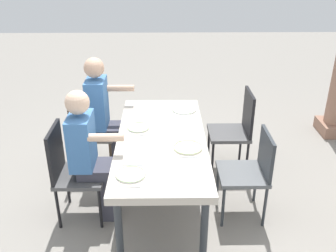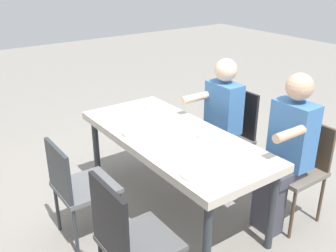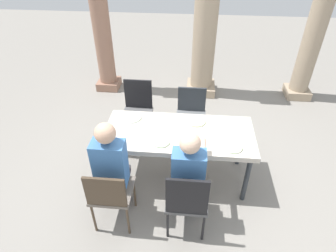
# 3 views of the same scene
# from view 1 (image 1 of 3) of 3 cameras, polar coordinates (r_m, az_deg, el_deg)

# --- Properties ---
(ground_plane) EXTENTS (16.00, 16.00, 0.00)m
(ground_plane) POSITION_cam_1_polar(r_m,az_deg,el_deg) (3.92, -0.91, -11.60)
(ground_plane) COLOR gray
(dining_table) EXTENTS (1.83, 0.81, 0.76)m
(dining_table) POSITION_cam_1_polar(r_m,az_deg,el_deg) (3.55, -0.98, -2.73)
(dining_table) COLOR beige
(dining_table) RESTS_ON ground
(chair_west_north) EXTENTS (0.44, 0.44, 0.94)m
(chair_west_north) POSITION_cam_1_polar(r_m,az_deg,el_deg) (4.29, 10.20, -0.11)
(chair_west_north) COLOR #4F4F50
(chair_west_north) RESTS_ON ground
(chair_west_south) EXTENTS (0.44, 0.44, 0.87)m
(chair_west_south) POSITION_cam_1_polar(r_m,az_deg,el_deg) (4.30, -11.95, -0.45)
(chair_west_south) COLOR #6A6158
(chair_west_south) RESTS_ON ground
(chair_mid_north) EXTENTS (0.44, 0.44, 0.86)m
(chair_mid_north) POSITION_cam_1_polar(r_m,az_deg,el_deg) (3.61, 12.27, -6.25)
(chair_mid_north) COLOR #5B5E61
(chair_mid_north) RESTS_ON ground
(chair_mid_south) EXTENTS (0.44, 0.44, 0.93)m
(chair_mid_south) POSITION_cam_1_polar(r_m,az_deg,el_deg) (3.61, -14.35, -6.11)
(chair_mid_south) COLOR #4F4F50
(chair_mid_south) RESTS_ON ground
(diner_woman_green) EXTENTS (0.35, 0.49, 1.27)m
(diner_woman_green) POSITION_cam_1_polar(r_m,az_deg,el_deg) (3.49, -11.55, -3.92)
(diner_woman_green) COLOR #3F3F4C
(diner_woman_green) RESTS_ON ground
(diner_man_white) EXTENTS (0.35, 0.50, 1.32)m
(diner_man_white) POSITION_cam_1_polar(r_m,az_deg,el_deg) (4.19, -9.57, 1.95)
(diner_man_white) COLOR #3F3F4C
(diner_man_white) RESTS_ON ground
(plate_0) EXTENTS (0.26, 0.26, 0.02)m
(plate_0) POSITION_cam_1_polar(r_m,az_deg,el_deg) (4.08, 2.40, 2.47)
(plate_0) COLOR white
(plate_0) RESTS_ON dining_table
(fork_0) EXTENTS (0.03, 0.17, 0.01)m
(fork_0) POSITION_cam_1_polar(r_m,az_deg,el_deg) (4.22, 2.30, 3.21)
(fork_0) COLOR silver
(fork_0) RESTS_ON dining_table
(spoon_0) EXTENTS (0.03, 0.17, 0.01)m
(spoon_0) POSITION_cam_1_polar(r_m,az_deg,el_deg) (3.95, 2.51, 1.53)
(spoon_0) COLOR silver
(spoon_0) RESTS_ON dining_table
(plate_1) EXTENTS (0.21, 0.21, 0.02)m
(plate_1) POSITION_cam_1_polar(r_m,az_deg,el_deg) (3.69, -4.47, -0.24)
(plate_1) COLOR white
(plate_1) RESTS_ON dining_table
(fork_1) EXTENTS (0.02, 0.17, 0.01)m
(fork_1) POSITION_cam_1_polar(r_m,az_deg,el_deg) (3.83, -4.34, 0.67)
(fork_1) COLOR silver
(fork_1) RESTS_ON dining_table
(spoon_1) EXTENTS (0.03, 0.17, 0.01)m
(spoon_1) POSITION_cam_1_polar(r_m,az_deg,el_deg) (3.56, -4.60, -1.39)
(spoon_1) COLOR silver
(spoon_1) RESTS_ON dining_table
(plate_2) EXTENTS (0.25, 0.25, 0.02)m
(plate_2) POSITION_cam_1_polar(r_m,az_deg,el_deg) (3.34, 2.99, -3.24)
(plate_2) COLOR silver
(plate_2) RESTS_ON dining_table
(fork_2) EXTENTS (0.02, 0.17, 0.01)m
(fork_2) POSITION_cam_1_polar(r_m,az_deg,el_deg) (3.47, 2.83, -2.12)
(fork_2) COLOR silver
(fork_2) RESTS_ON dining_table
(spoon_2) EXTENTS (0.03, 0.17, 0.01)m
(spoon_2) POSITION_cam_1_polar(r_m,az_deg,el_deg) (3.21, 3.15, -4.64)
(spoon_2) COLOR silver
(spoon_2) RESTS_ON dining_table
(plate_3) EXTENTS (0.23, 0.23, 0.02)m
(plate_3) POSITION_cam_1_polar(r_m,az_deg,el_deg) (2.98, -5.60, -7.21)
(plate_3) COLOR white
(plate_3) RESTS_ON dining_table
(fork_3) EXTENTS (0.03, 0.17, 0.01)m
(fork_3) POSITION_cam_1_polar(r_m,az_deg,el_deg) (3.11, -5.39, -5.79)
(fork_3) COLOR silver
(fork_3) RESTS_ON dining_table
(spoon_3) EXTENTS (0.03, 0.17, 0.01)m
(spoon_3) POSITION_cam_1_polar(r_m,az_deg,el_deg) (2.86, -5.82, -8.95)
(spoon_3) COLOR silver
(spoon_3) RESTS_ON dining_table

